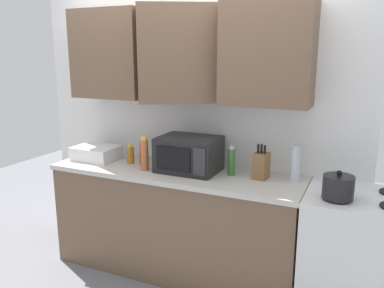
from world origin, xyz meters
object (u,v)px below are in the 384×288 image
microwave (189,154)px  dish_rack (97,153)px  knife_block (261,165)px  kettle (338,187)px  bottle_clear_tall (296,164)px  stove_range (359,258)px  bottle_amber_vinegar (131,155)px  bottle_green_oil (231,161)px  bottle_red_sauce (143,152)px  bottle_spice_jar (145,154)px

microwave → dish_rack: size_ratio=1.26×
dish_rack → knife_block: (1.49, 0.07, 0.04)m
kettle → bottle_clear_tall: 0.43m
stove_range → bottle_amber_vinegar: 1.95m
stove_range → bottle_green_oil: (-0.97, 0.07, 0.56)m
bottle_red_sauce → kettle: bearing=-7.3°
dish_rack → bottle_spice_jar: bearing=-10.4°
microwave → bottle_spice_jar: bearing=-159.2°
kettle → bottle_amber_vinegar: bearing=174.2°
dish_rack → bottle_red_sauce: 0.47m
dish_rack → knife_block: size_ratio=1.41×
stove_range → bottle_amber_vinegar: bottle_amber_vinegar is taller
bottle_spice_jar → bottle_red_sauce: size_ratio=1.27×
knife_block → bottle_red_sauce: knife_block is taller
kettle → bottle_clear_tall: size_ratio=0.73×
dish_rack → microwave: bearing=1.5°
bottle_amber_vinegar → knife_block: bearing=2.8°
bottle_green_oil → bottle_clear_tall: size_ratio=0.85×
bottle_red_sauce → bottle_green_oil: bearing=0.8°
bottle_spice_jar → stove_range: bearing=2.9°
microwave → bottle_red_sauce: 0.44m
dish_rack → bottle_green_oil: size_ratio=1.63×
bottle_amber_vinegar → kettle: bearing=-5.8°
knife_block → stove_range: bearing=-6.9°
kettle → dish_rack: 2.07m
stove_range → kettle: bearing=-140.5°
stove_range → knife_block: (-0.74, 0.09, 0.55)m
bottle_spice_jar → bottle_amber_vinegar: size_ratio=1.62×
microwave → dish_rack: 0.91m
bottle_green_oil → bottle_amber_vinegar: 0.91m
kettle → bottle_clear_tall: bearing=139.1°
dish_rack → bottle_amber_vinegar: bearing=2.2°
bottle_clear_tall → bottle_amber_vinegar: size_ratio=1.57×
bottle_green_oil → bottle_clear_tall: bearing=7.9°
microwave → bottle_red_sauce: size_ratio=2.16×
stove_range → bottle_clear_tall: 0.77m
knife_block → bottle_green_oil: knife_block is taller
dish_rack → bottle_spice_jar: 0.58m
stove_range → knife_block: size_ratio=3.37×
knife_block → bottle_red_sauce: 1.03m
stove_range → kettle: kettle is taller
stove_range → bottle_red_sauce: bottle_red_sauce is taller
bottle_amber_vinegar → stove_range: bearing=-1.0°
bottle_amber_vinegar → bottle_red_sauce: bearing=15.2°
bottle_green_oil → bottle_red_sauce: 0.79m
dish_rack → knife_block: knife_block is taller
dish_rack → bottle_amber_vinegar: size_ratio=2.19×
knife_block → bottle_amber_vinegar: bearing=-177.2°
dish_rack → kettle: bearing=-4.4°
microwave → stove_range: bearing=-1.9°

